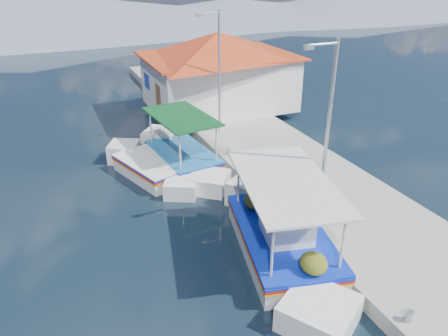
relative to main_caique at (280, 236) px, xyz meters
name	(u,v)px	position (x,y,z in m)	size (l,w,h in m)	color
ground	(219,300)	(-2.67, -1.31, -0.56)	(160.00, 160.00, 0.00)	black
quay	(290,169)	(3.23, 4.69, -0.31)	(5.00, 44.00, 0.50)	gray
bollards	(256,176)	(1.13, 3.94, 0.09)	(0.20, 17.20, 0.30)	#A5A8AD
main_caique	(280,236)	(0.00, 0.00, 0.00)	(3.79, 8.61, 2.90)	white
caique_green_canopy	(183,158)	(-0.87, 7.36, -0.15)	(2.70, 7.24, 2.73)	white
caique_blue_hull	(151,169)	(-2.45, 6.97, -0.26)	(3.14, 5.94, 1.12)	white
harbor_building	(218,69)	(3.53, 13.69, 2.22)	(10.49, 10.49, 4.40)	silver
lamp_post_near	(326,125)	(1.84, 0.69, 3.29)	(1.21, 0.14, 6.00)	#A5A8AD
lamp_post_far	(218,67)	(1.84, 9.69, 3.29)	(1.21, 0.14, 6.00)	#A5A8AD
mountain_ridge	(109,14)	(3.87, 54.69, 1.48)	(171.40, 96.00, 5.50)	slate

